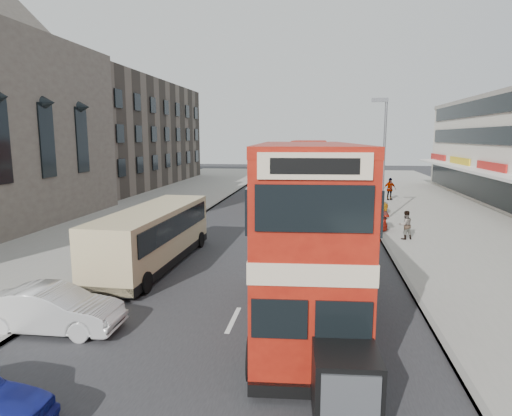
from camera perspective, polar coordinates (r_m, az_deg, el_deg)
The scene contains 17 objects.
ground at distance 12.54m, azimuth -4.86°, elevation -17.98°, with size 160.00×160.00×0.00m, color #28282B.
road_surface at distance 31.48m, azimuth 3.47°, elevation -1.22°, with size 12.00×90.00×0.01m, color #28282B.
pavement_right at distance 32.73m, azimuth 24.91°, elevation -1.55°, with size 12.00×90.00×0.15m, color gray.
pavement_left at distance 34.60m, azimuth -16.74°, elevation -0.53°, with size 12.00×90.00×0.15m, color gray.
kerb_left at distance 32.55m, azimuth -7.29°, elevation -0.81°, with size 0.20×90.00×0.16m, color gray.
kerb_right at distance 31.55m, azimuth 14.58°, elevation -1.35°, with size 0.20×90.00×0.16m, color gray.
brick_terrace at distance 54.69m, azimuth -18.60°, elevation 9.09°, with size 14.00×28.00×12.00m, color #66594C.
street_lamp at distance 29.12m, azimuth 16.21°, elevation 7.05°, with size 1.00×0.20×8.12m.
bus_main at distance 13.08m, azimuth 6.43°, elevation -3.65°, with size 3.33×9.80×5.36m.
bus_second at distance 36.76m, azimuth 6.93°, elevation 4.58°, with size 2.68×9.52×5.24m.
coach at distance 20.09m, azimuth -13.23°, elevation -3.37°, with size 2.54×9.14×2.41m.
car_left_front at distance 14.62m, azimuth -25.02°, elevation -11.87°, with size 1.44×4.12×1.36m, color silver.
car_right_a at distance 27.38m, azimuth 12.24°, elevation -1.68°, with size 1.76×4.34×1.26m, color maroon.
car_right_b at distance 33.81m, azimuth 12.79°, elevation 0.39°, with size 2.13×4.63×1.29m, color orange.
pedestrian_near at distance 25.39m, azimuth 18.90°, elevation -2.08°, with size 0.59×0.40×1.61m, color gray.
pedestrian_far at distance 40.70m, azimuth 17.02°, elevation 2.39°, with size 1.16×0.48×1.97m, color gray.
cyclist at distance 29.05m, azimuth 10.59°, elevation -1.01°, with size 0.87×1.88×1.90m.
Camera 1 is at (2.62, -10.84, 5.74)m, focal length 30.70 mm.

